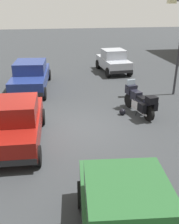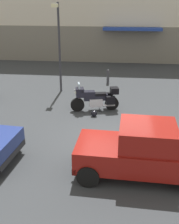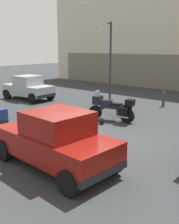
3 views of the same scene
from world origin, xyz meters
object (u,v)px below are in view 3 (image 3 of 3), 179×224
Objects in this scene: helmet at (102,121)px; car_compact_side at (28,88)px; streetlamp_curbside at (109,56)px; car_wagon_end at (55,140)px; bollard_curbside at (164,99)px; motorcycle at (112,108)px.

car_compact_side is at bearing 169.25° from helmet.
car_compact_side is (-7.30, 1.39, 0.63)m from helmet.
helmet is 4.83m from streetlamp_curbside.
helmet is 0.07× the size of car_wagon_end.
bollard_curbside is at bearing -78.88° from car_wagon_end.
streetlamp_curbside is at bearing -143.81° from bollard_curbside.
streetlamp_curbside is 5.28× the size of bollard_curbside.
car_wagon_end is 4.39× the size of bollard_curbside.
motorcycle is at bearing 89.25° from helmet.
streetlamp_curbside reaches higher than bollard_curbside.
motorcycle is 0.63× the size of car_compact_side.
motorcycle reaches higher than bollard_curbside.
bollard_curbside is (0.35, 4.45, -0.15)m from motorcycle.
motorcycle reaches higher than helmet.
streetlamp_curbside is (-2.20, 3.31, 2.74)m from helmet.
motorcycle is at bearing -49.39° from streetlamp_curbside.
bollard_curbside is at bearing -107.39° from motorcycle.
car_wagon_end reaches higher than motorcycle.
car_compact_side is 0.91× the size of car_wagon_end.
helmet is 5.20m from bollard_curbside.
car_wagon_end is (1.83, -4.31, 0.67)m from helmet.
helmet is at bearing -64.68° from car_wagon_end.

